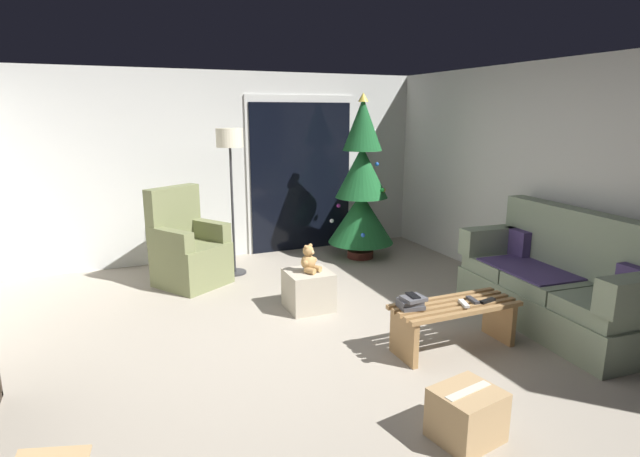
# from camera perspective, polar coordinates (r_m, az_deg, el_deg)

# --- Properties ---
(ground_plane) EXTENTS (7.00, 7.00, 0.00)m
(ground_plane) POSITION_cam_1_polar(r_m,az_deg,el_deg) (4.45, -1.27, -13.11)
(ground_plane) COLOR #9E9384
(wall_back) EXTENTS (5.72, 0.12, 2.50)m
(wall_back) POSITION_cam_1_polar(r_m,az_deg,el_deg) (6.97, -10.73, 6.98)
(wall_back) COLOR silver
(wall_back) RESTS_ON ground
(wall_right) EXTENTS (0.12, 6.00, 2.50)m
(wall_right) POSITION_cam_1_polar(r_m,az_deg,el_deg) (5.74, 26.32, 4.60)
(wall_right) COLOR silver
(wall_right) RESTS_ON ground
(patio_door_frame) EXTENTS (1.60, 0.02, 2.20)m
(patio_door_frame) POSITION_cam_1_polar(r_m,az_deg,el_deg) (7.22, -2.17, 6.21)
(patio_door_frame) COLOR silver
(patio_door_frame) RESTS_ON ground
(patio_door_glass) EXTENTS (1.50, 0.02, 2.10)m
(patio_door_glass) POSITION_cam_1_polar(r_m,az_deg,el_deg) (7.21, -2.12, 5.80)
(patio_door_glass) COLOR black
(patio_door_glass) RESTS_ON ground
(couch) EXTENTS (0.91, 1.99, 1.08)m
(couch) POSITION_cam_1_polar(r_m,az_deg,el_deg) (5.21, 25.51, -5.72)
(couch) COLOR gray
(couch) RESTS_ON ground
(coffee_table) EXTENTS (1.10, 0.40, 0.41)m
(coffee_table) POSITION_cam_1_polar(r_m,az_deg,el_deg) (4.42, 15.04, -9.89)
(coffee_table) COLOR #9E7547
(coffee_table) RESTS_ON ground
(remote_black) EXTENTS (0.16, 0.07, 0.02)m
(remote_black) POSITION_cam_1_polar(r_m,az_deg,el_deg) (4.47, 18.55, -7.80)
(remote_black) COLOR black
(remote_black) RESTS_ON coffee_table
(remote_graphite) EXTENTS (0.07, 0.16, 0.02)m
(remote_graphite) POSITION_cam_1_polar(r_m,az_deg,el_deg) (4.45, 17.00, -7.79)
(remote_graphite) COLOR #333338
(remote_graphite) RESTS_ON coffee_table
(remote_white) EXTENTS (0.09, 0.16, 0.02)m
(remote_white) POSITION_cam_1_polar(r_m,az_deg,el_deg) (4.35, 16.08, -8.21)
(remote_white) COLOR silver
(remote_white) RESTS_ON coffee_table
(book_stack) EXTENTS (0.22, 0.20, 0.10)m
(book_stack) POSITION_cam_1_polar(r_m,az_deg,el_deg) (4.18, 10.35, -8.27)
(book_stack) COLOR #4C4C51
(book_stack) RESTS_ON coffee_table
(cell_phone) EXTENTS (0.08, 0.15, 0.01)m
(cell_phone) POSITION_cam_1_polar(r_m,az_deg,el_deg) (4.17, 10.54, -7.50)
(cell_phone) COLOR black
(cell_phone) RESTS_ON book_stack
(christmas_tree) EXTENTS (0.89, 0.89, 2.22)m
(christmas_tree) POSITION_cam_1_polar(r_m,az_deg,el_deg) (6.77, 4.76, 4.63)
(christmas_tree) COLOR #4C1E19
(christmas_tree) RESTS_ON ground
(armchair) EXTENTS (0.94, 0.95, 1.13)m
(armchair) POSITION_cam_1_polar(r_m,az_deg,el_deg) (6.00, -14.80, -2.44)
(armchair) COLOR olive
(armchair) RESTS_ON ground
(floor_lamp) EXTENTS (0.32, 0.32, 1.78)m
(floor_lamp) POSITION_cam_1_polar(r_m,az_deg,el_deg) (6.08, -10.20, 8.57)
(floor_lamp) COLOR #2D2D30
(floor_lamp) RESTS_ON ground
(ottoman) EXTENTS (0.44, 0.44, 0.40)m
(ottoman) POSITION_cam_1_polar(r_m,az_deg,el_deg) (5.14, -1.33, -7.02)
(ottoman) COLOR #B2A893
(ottoman) RESTS_ON ground
(teddy_bear_honey) EXTENTS (0.21, 0.22, 0.29)m
(teddy_bear_honey) POSITION_cam_1_polar(r_m,az_deg,el_deg) (5.03, -1.25, -3.64)
(teddy_bear_honey) COLOR tan
(teddy_bear_honey) RESTS_ON ottoman
(cardboard_box_taped_mid_floor) EXTENTS (0.44, 0.40, 0.33)m
(cardboard_box_taped_mid_floor) POSITION_cam_1_polar(r_m,az_deg,el_deg) (3.38, 16.37, -19.69)
(cardboard_box_taped_mid_floor) COLOR tan
(cardboard_box_taped_mid_floor) RESTS_ON ground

